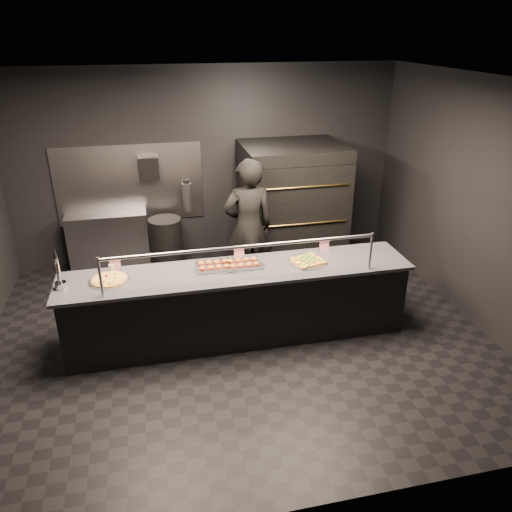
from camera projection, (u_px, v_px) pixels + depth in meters
name	position (u px, v px, depth m)	size (l,w,h in m)	color
room	(234.00, 222.00, 5.59)	(6.04, 6.00, 3.00)	black
service_counter	(239.00, 304.00, 5.98)	(4.10, 0.78, 1.37)	black
pizza_oven	(291.00, 206.00, 7.69)	(1.50, 1.23, 1.91)	black
prep_shelf	(109.00, 242.00, 7.72)	(1.20, 0.35, 0.90)	#99999E
towel_dispenser	(149.00, 168.00, 7.46)	(0.30, 0.20, 0.35)	black
fire_extinguisher	(187.00, 197.00, 7.79)	(0.14, 0.14, 0.51)	#B2B2B7
beer_tap	(59.00, 277.00, 5.33)	(0.12, 0.18, 0.48)	silver
round_pizza	(109.00, 280.00, 5.53)	(0.45, 0.45, 0.03)	silver
slider_tray_a	(214.00, 266.00, 5.83)	(0.48, 0.41, 0.07)	silver
slider_tray_b	(243.00, 263.00, 5.88)	(0.49, 0.42, 0.07)	silver
square_pizza	(308.00, 261.00, 5.96)	(0.45, 0.45, 0.05)	silver
condiment_jar	(114.00, 268.00, 5.73)	(0.14, 0.06, 0.09)	silver
tent_cards	(229.00, 254.00, 6.00)	(2.66, 0.04, 0.15)	white
trash_bin	(167.00, 244.00, 7.71)	(0.50, 0.50, 0.83)	black
worker	(248.00, 228.00, 6.85)	(0.71, 0.46, 1.94)	black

